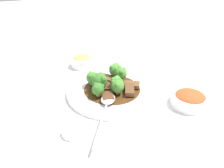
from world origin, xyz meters
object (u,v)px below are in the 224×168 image
at_px(beef_strip_0, 108,97).
at_px(serving_spoon, 107,103).
at_px(beef_strip_2, 130,90).
at_px(beef_strip_4, 106,79).
at_px(main_plate, 112,90).
at_px(beef_strip_3, 131,85).
at_px(sauce_dish, 73,132).
at_px(broccoli_floret_0, 100,81).
at_px(beef_strip_1, 106,86).
at_px(side_bowl_kimchi, 189,99).
at_px(side_bowl_appetizer, 82,61).
at_px(broccoli_floret_1, 92,77).
at_px(broccoli_floret_4, 98,89).
at_px(broccoli_floret_2, 121,73).
at_px(broccoli_floret_3, 117,81).
at_px(broccoli_floret_6, 116,70).
at_px(broccoli_floret_5, 117,86).

relative_size(beef_strip_0, serving_spoon, 0.23).
relative_size(beef_strip_2, beef_strip_4, 0.89).
bearing_deg(main_plate, beef_strip_0, 59.24).
xyz_separation_m(beef_strip_3, sauce_dish, (0.23, 0.15, -0.02)).
bearing_deg(broccoli_floret_0, main_plate, -176.92).
height_order(beef_strip_3, serving_spoon, serving_spoon).
distance_m(beef_strip_1, broccoli_floret_0, 0.04).
relative_size(side_bowl_kimchi, side_bowl_appetizer, 1.18).
bearing_deg(broccoli_floret_1, broccoli_floret_4, 89.41).
xyz_separation_m(beef_strip_4, serving_spoon, (0.04, 0.14, -0.00)).
height_order(broccoli_floret_2, broccoli_floret_4, broccoli_floret_2).
distance_m(broccoli_floret_3, side_bowl_appetizer, 0.26).
relative_size(broccoli_floret_0, broccoli_floret_6, 1.07).
relative_size(broccoli_floret_3, side_bowl_appetizer, 0.48).
distance_m(broccoli_floret_4, side_bowl_kimchi, 0.29).
bearing_deg(broccoli_floret_6, serving_spoon, 60.83).
xyz_separation_m(main_plate, broccoli_floret_2, (-0.04, -0.03, 0.04)).
height_order(beef_strip_2, broccoli_floret_6, broccoli_floret_6).
relative_size(beef_strip_3, broccoli_floret_3, 1.54).
distance_m(side_bowl_appetizer, sauce_dish, 0.42).
bearing_deg(sauce_dish, side_bowl_appetizer, -106.11).
height_order(broccoli_floret_2, side_bowl_appetizer, broccoli_floret_2).
relative_size(beef_strip_0, beef_strip_4, 0.66).
xyz_separation_m(beef_strip_2, side_bowl_kimchi, (-0.16, 0.11, -0.00)).
bearing_deg(broccoli_floret_3, beef_strip_2, 134.35).
xyz_separation_m(main_plate, serving_spoon, (0.05, 0.09, 0.02)).
bearing_deg(broccoli_floret_0, broccoli_floret_3, 173.78).
bearing_deg(side_bowl_kimchi, beef_strip_0, -21.11).
bearing_deg(broccoli_floret_2, broccoli_floret_0, 20.23).
bearing_deg(beef_strip_3, main_plate, -9.76).
distance_m(broccoli_floret_6, sauce_dish, 0.30).
xyz_separation_m(beef_strip_3, side_bowl_appetizer, (0.12, -0.25, 0.00)).
bearing_deg(serving_spoon, side_bowl_kimchi, 166.08).
height_order(broccoli_floret_4, broccoli_floret_5, broccoli_floret_5).
xyz_separation_m(broccoli_floret_3, broccoli_floret_5, (0.01, 0.03, -0.00)).
height_order(beef_strip_4, broccoli_floret_1, broccoli_floret_1).
height_order(broccoli_floret_6, sauce_dish, broccoli_floret_6).
xyz_separation_m(beef_strip_4, broccoli_floret_4, (0.06, 0.09, 0.02)).
height_order(beef_strip_1, side_bowl_appetizer, side_bowl_appetizer).
height_order(beef_strip_1, broccoli_floret_6, broccoli_floret_6).
height_order(beef_strip_1, broccoli_floret_3, broccoli_floret_3).
distance_m(broccoli_floret_6, side_bowl_kimchi, 0.28).
height_order(beef_strip_0, serving_spoon, same).
xyz_separation_m(beef_strip_4, side_bowl_kimchi, (-0.21, 0.21, -0.00)).
bearing_deg(broccoli_floret_1, broccoli_floret_2, 173.52).
relative_size(broccoli_floret_5, sauce_dish, 0.77).
height_order(side_bowl_appetizer, sauce_dish, side_bowl_appetizer).
relative_size(beef_strip_4, broccoli_floret_4, 1.73).
bearing_deg(beef_strip_1, broccoli_floret_2, -162.80).
relative_size(main_plate, serving_spoon, 1.40).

